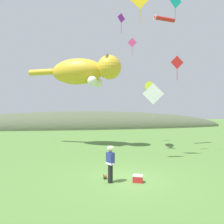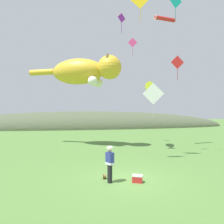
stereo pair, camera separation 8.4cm
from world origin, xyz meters
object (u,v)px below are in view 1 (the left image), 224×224
Objects in this scene: kite_spool at (105,176)px; kite_giant_cat at (84,71)px; kite_fish_windsock at (149,87)px; kite_diamond_red at (177,63)px; kite_tube_streamer at (164,19)px; kite_diamond_pink at (132,43)px; kite_diamond_violet at (121,18)px; kite_diamond_white at (153,94)px; kite_diamond_teal at (175,1)px; festival_attendant at (110,163)px; picnic_cooler at (138,179)px.

kite_spool is 12.27m from kite_giant_cat.
kite_giant_cat reaches higher than kite_fish_windsock.
kite_fish_windsock is 3.37m from kite_diamond_red.
kite_diamond_red is at bearing -88.94° from kite_tube_streamer.
kite_diamond_violet is (-1.74, -2.60, 1.30)m from kite_diamond_pink.
kite_giant_cat is 4.15× the size of kite_tube_streamer.
kite_diamond_white is (-2.78, -4.49, -7.27)m from kite_tube_streamer.
kite_tube_streamer reaches higher than kite_diamond_white.
kite_fish_windsock reaches higher than kite_diamond_white.
kite_giant_cat is at bearing 148.56° from kite_diamond_red.
kite_tube_streamer reaches higher than kite_diamond_red.
kite_diamond_white is (3.96, 3.55, 4.51)m from kite_spool.
kite_diamond_teal is at bearing -48.62° from kite_diamond_violet.
kite_diamond_white reaches higher than kite_spool.
festival_attendant is at bearing -110.69° from kite_diamond_pink.
kite_giant_cat is 4.15× the size of kite_diamond_teal.
kite_giant_cat reaches higher than picnic_cooler.
festival_attendant is at bearing -120.81° from kite_fish_windsock.
kite_diamond_violet is (1.18, 8.84, 11.48)m from picnic_cooler.
festival_attendant is 0.96× the size of kite_diamond_pink.
kite_fish_windsock is (5.81, -2.03, -1.62)m from kite_giant_cat.
kite_tube_streamer is 3.81m from kite_diamond_pink.
kite_diamond_red is at bearing 39.36° from kite_spool.
festival_attendant is 15.27m from kite_diamond_pink.
festival_attendant is at bearing -86.34° from kite_giant_cat.
kite_diamond_white is 1.36× the size of kite_diamond_violet.
kite_diamond_violet reaches higher than kite_giant_cat.
kite_diamond_red reaches higher than kite_spool.
festival_attendant reaches higher than kite_spool.
kite_diamond_red reaches higher than picnic_cooler.
kite_giant_cat is 3.68× the size of kite_diamond_white.
picnic_cooler is 10.96m from kite_diamond_red.
kite_giant_cat is at bearing 100.51° from picnic_cooler.
kite_diamond_violet is at bearing 71.54° from kite_spool.
festival_attendant is at bearing -127.19° from kite_tube_streamer.
kite_diamond_red is (6.61, 6.18, 6.41)m from festival_attendant.
kite_diamond_pink is (-0.89, 2.64, 4.80)m from kite_fish_windsock.
kite_diamond_red reaches higher than festival_attendant.
kite_fish_windsock is at bearing 56.43° from kite_spool.
picnic_cooler is at bearing -8.09° from festival_attendant.
kite_giant_cat is 4.78× the size of kite_diamond_pink.
kite_tube_streamer reaches higher than picnic_cooler.
kite_fish_windsock is 1.36× the size of kite_tube_streamer.
festival_attendant is at bearing -106.17° from kite_diamond_violet.
kite_tube_streamer is at bearing -48.18° from kite_diamond_pink.
festival_attendant is 0.74× the size of kite_diamond_white.
festival_attendant is 13.99m from kite_diamond_violet.
kite_tube_streamer is 4.07m from kite_diamond_violet.
kite_diamond_violet is (-1.28, 4.49, 7.02)m from kite_diamond_white.
kite_tube_streamer is 1.07× the size of kite_diamond_red.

